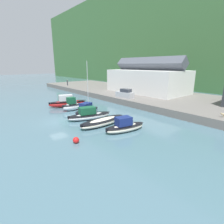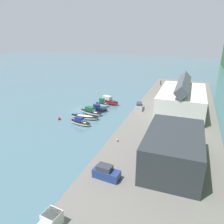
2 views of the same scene
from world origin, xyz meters
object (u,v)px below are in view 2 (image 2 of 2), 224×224
(mooring_buoy_0, at_px, (59,118))
(dog_on_quay, at_px, (117,139))
(moored_boat_2, at_px, (97,109))
(parked_car_1, at_px, (139,106))
(moored_boat_4, at_px, (85,117))
(moored_boat_0, at_px, (108,101))
(moored_boat_5, at_px, (80,122))
(moored_boat_3, at_px, (91,112))
(moored_boat_1, at_px, (102,104))
(person_on_quay, at_px, (161,83))
(parked_car_0, at_px, (106,173))

(mooring_buoy_0, bearing_deg, dog_on_quay, 66.28)
(moored_boat_2, height_order, parked_car_1, moored_boat_2)
(moored_boat_4, xyz_separation_m, parked_car_1, (-8.89, 13.11, 1.73))
(moored_boat_4, xyz_separation_m, mooring_buoy_0, (3.07, -6.19, -0.17))
(moored_boat_2, height_order, moored_boat_4, moored_boat_2)
(moored_boat_0, distance_m, moored_boat_4, 14.48)
(moored_boat_5, bearing_deg, moored_boat_3, -163.96)
(moored_boat_4, xyz_separation_m, dog_on_quay, (11.67, 13.37, 1.27))
(moored_boat_4, distance_m, dog_on_quay, 17.79)
(mooring_buoy_0, bearing_deg, moored_boat_1, 154.17)
(moored_boat_5, relative_size, parked_car_1, 1.42)
(moored_boat_0, bearing_deg, moored_boat_4, 12.13)
(moored_boat_2, xyz_separation_m, moored_boat_3, (2.38, -1.06, -0.10))
(moored_boat_4, bearing_deg, moored_boat_1, 174.01)
(moored_boat_3, xyz_separation_m, person_on_quay, (-37.44, 14.40, 1.70))
(moored_boat_4, height_order, person_on_quay, person_on_quay)
(moored_boat_0, relative_size, mooring_buoy_0, 11.24)
(parked_car_0, bearing_deg, parked_car_1, -169.80)
(moored_boat_4, height_order, parked_car_0, parked_car_0)
(moored_boat_5, bearing_deg, parked_car_0, 47.79)
(moored_boat_5, bearing_deg, moored_boat_0, -171.12)
(parked_car_0, bearing_deg, moored_boat_1, -150.77)
(moored_boat_1, xyz_separation_m, moored_boat_5, (14.98, 0.13, -0.25))
(parked_car_0, xyz_separation_m, mooring_buoy_0, (-20.42, -21.84, -1.89))
(moored_boat_2, distance_m, moored_boat_4, 6.32)
(parked_car_0, bearing_deg, dog_on_quay, -163.38)
(moored_boat_4, bearing_deg, moored_boat_0, 172.23)
(parked_car_1, height_order, dog_on_quay, parked_car_1)
(moored_boat_2, relative_size, moored_boat_5, 1.51)
(moored_boat_3, bearing_deg, moored_boat_1, -172.15)
(moored_boat_1, bearing_deg, moored_boat_0, 170.16)
(parked_car_0, xyz_separation_m, parked_car_1, (-32.38, -2.54, 0.00))
(moored_boat_1, relative_size, mooring_buoy_0, 5.66)
(moored_boat_3, xyz_separation_m, parked_car_1, (-5.04, 13.11, 1.52))
(moored_boat_0, relative_size, moored_boat_2, 0.88)
(moored_boat_1, distance_m, person_on_quay, 33.29)
(moored_boat_1, height_order, moored_boat_4, moored_boat_1)
(moored_boat_0, relative_size, dog_on_quay, 9.81)
(moored_boat_1, bearing_deg, moored_boat_2, 6.08)
(moored_boat_1, xyz_separation_m, parked_car_1, (2.13, 12.48, 1.29))
(moored_boat_0, height_order, mooring_buoy_0, moored_boat_0)
(moored_boat_0, relative_size, moored_boat_3, 1.08)
(person_on_quay, bearing_deg, moored_boat_0, -26.04)
(moored_boat_1, bearing_deg, mooring_buoy_0, -24.95)
(moored_boat_0, distance_m, parked_car_0, 40.56)
(parked_car_1, relative_size, mooring_buoy_0, 5.96)
(moored_boat_4, height_order, mooring_buoy_0, moored_boat_4)
(moored_boat_4, relative_size, parked_car_0, 1.86)
(moored_boat_1, distance_m, parked_car_1, 12.72)
(moored_boat_0, bearing_deg, person_on_quay, 171.13)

